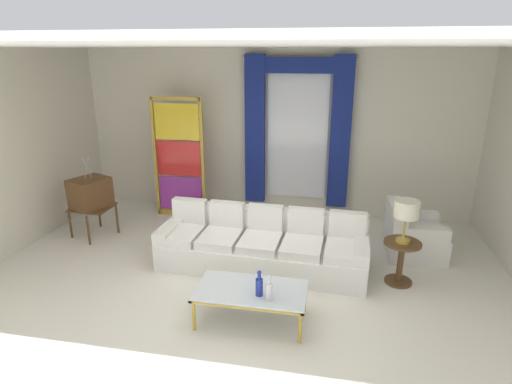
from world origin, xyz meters
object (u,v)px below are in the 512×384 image
object	(u,v)px
couch_white_long	(263,246)
table_lamp_brass	(407,211)
armchair_white	(411,237)
bottle_crystal_tall	(259,286)
stained_glass_divider	(179,161)
round_side_table	(401,258)
vintage_tv	(90,194)
bottle_blue_decanter	(269,290)
coffee_table	(251,292)
peacock_figurine	(199,212)

from	to	relation	value
couch_white_long	table_lamp_brass	size ratio (longest dim) A/B	5.18
armchair_white	table_lamp_brass	distance (m)	1.19
bottle_crystal_tall	stained_glass_divider	distance (m)	3.72
armchair_white	round_side_table	xyz separation A→B (m)	(-0.27, -0.90, 0.07)
bottle_crystal_tall	vintage_tv	distance (m)	3.71
bottle_blue_decanter	table_lamp_brass	world-z (taller)	table_lamp_brass
coffee_table	vintage_tv	xyz separation A→B (m)	(-3.05, 1.82, 0.35)
bottle_crystal_tall	table_lamp_brass	distance (m)	2.17
bottle_crystal_tall	armchair_white	distance (m)	2.93
bottle_blue_decanter	peacock_figurine	bearing A→B (deg)	121.37
bottle_blue_decanter	stained_glass_divider	size ratio (longest dim) A/B	0.14
bottle_crystal_tall	armchair_white	bearing A→B (deg)	48.71
couch_white_long	table_lamp_brass	bearing A→B (deg)	-4.18
couch_white_long	peacock_figurine	xyz separation A→B (m)	(-1.38, 1.30, -0.09)
bottle_blue_decanter	bottle_crystal_tall	distance (m)	0.14
coffee_table	bottle_blue_decanter	xyz separation A→B (m)	(0.23, -0.17, 0.15)
couch_white_long	coffee_table	bearing A→B (deg)	-85.71
bottle_blue_decanter	bottle_crystal_tall	size ratio (longest dim) A/B	0.99
stained_glass_divider	vintage_tv	bearing A→B (deg)	-134.65
couch_white_long	stained_glass_divider	bearing A→B (deg)	138.48
vintage_tv	round_side_table	world-z (taller)	vintage_tv
bottle_blue_decanter	table_lamp_brass	distance (m)	2.12
bottle_crystal_tall	vintage_tv	xyz separation A→B (m)	(-3.16, 1.93, 0.20)
vintage_tv	stained_glass_divider	xyz separation A→B (m)	(1.12, 1.13, 0.33)
coffee_table	bottle_blue_decanter	world-z (taller)	bottle_blue_decanter
stained_glass_divider	peacock_figurine	world-z (taller)	stained_glass_divider
coffee_table	table_lamp_brass	bearing A→B (deg)	34.05
table_lamp_brass	vintage_tv	bearing A→B (deg)	172.60
peacock_figurine	coffee_table	bearing A→B (deg)	-60.64
vintage_tv	couch_white_long	bearing A→B (deg)	-9.42
couch_white_long	armchair_white	xyz separation A→B (m)	(2.14, 0.76, -0.02)
coffee_table	armchair_white	world-z (taller)	armchair_white
coffee_table	stained_glass_divider	distance (m)	3.60
vintage_tv	stained_glass_divider	distance (m)	1.63
stained_glass_divider	peacock_figurine	bearing A→B (deg)	-35.64
peacock_figurine	table_lamp_brass	distance (m)	3.64
bottle_blue_decanter	bottle_crystal_tall	bearing A→B (deg)	149.73
round_side_table	table_lamp_brass	xyz separation A→B (m)	(0.00, 0.00, 0.67)
coffee_table	peacock_figurine	distance (m)	3.02
armchair_white	peacock_figurine	size ratio (longest dim) A/B	1.43
stained_glass_divider	table_lamp_brass	bearing A→B (deg)	-25.40
couch_white_long	bottle_blue_decanter	xyz separation A→B (m)	(0.33, -1.51, 0.22)
couch_white_long	armchair_white	bearing A→B (deg)	19.51
vintage_tv	table_lamp_brass	distance (m)	4.87
bottle_blue_decanter	table_lamp_brass	size ratio (longest dim) A/B	0.53
bottle_crystal_tall	table_lamp_brass	world-z (taller)	table_lamp_brass
coffee_table	round_side_table	world-z (taller)	round_side_table
coffee_table	bottle_crystal_tall	size ratio (longest dim) A/B	4.11
bottle_blue_decanter	round_side_table	xyz separation A→B (m)	(1.54, 1.37, -0.17)
bottle_crystal_tall	peacock_figurine	distance (m)	3.18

